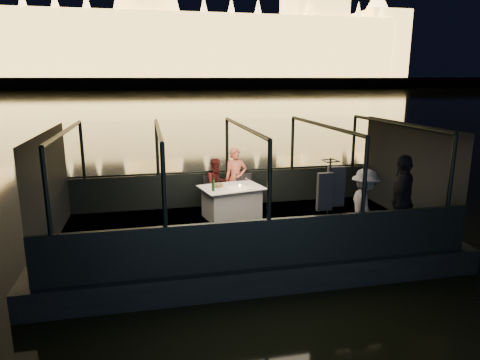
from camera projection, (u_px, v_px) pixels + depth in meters
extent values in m
plane|color=black|center=(156.00, 98.00, 85.80)|extent=(500.00, 500.00, 0.00)
cube|color=black|center=(244.00, 250.00, 9.76)|extent=(8.60, 4.40, 1.00)
cube|color=black|center=(244.00, 230.00, 9.65)|extent=(8.00, 4.00, 0.04)
cube|color=black|center=(227.00, 188.00, 11.44)|extent=(8.00, 0.08, 0.90)
cube|color=black|center=(268.00, 243.00, 7.64)|extent=(8.00, 0.08, 0.90)
cube|color=#423D33|center=(149.00, 84.00, 209.12)|extent=(400.00, 140.00, 6.00)
cube|color=silver|center=(232.00, 202.00, 10.39)|extent=(1.64, 1.34, 0.77)
cube|color=black|center=(212.00, 194.00, 10.86)|extent=(0.45, 0.45, 0.88)
cube|color=black|center=(245.00, 194.00, 10.89)|extent=(0.53, 0.53, 0.92)
imported|color=#D3644C|center=(236.00, 180.00, 11.04)|extent=(0.58, 0.39, 1.59)
imported|color=#3F1211|center=(217.00, 181.00, 10.94)|extent=(0.76, 0.66, 1.34)
imported|color=silver|center=(365.00, 203.00, 8.65)|extent=(0.73, 1.09, 1.57)
imported|color=black|center=(401.00, 205.00, 8.54)|extent=(1.08, 1.14, 1.88)
cylinder|color=#143714|center=(213.00, 185.00, 9.89)|extent=(0.09, 0.09, 0.32)
cylinder|color=brown|center=(219.00, 186.00, 10.25)|extent=(0.25, 0.25, 0.08)
cylinder|color=orange|center=(240.00, 186.00, 10.21)|extent=(0.07, 0.07, 0.08)
cylinder|color=white|center=(250.00, 188.00, 10.15)|extent=(0.28, 0.28, 0.01)
cylinder|color=silver|center=(222.00, 188.00, 10.21)|extent=(0.35, 0.35, 0.02)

